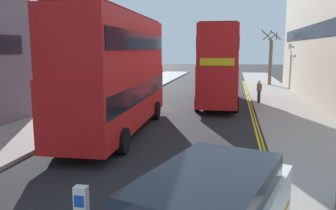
{
  "coord_description": "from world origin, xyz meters",
  "views": [
    {
      "loc": [
        3.06,
        -2.32,
        4.05
      ],
      "look_at": [
        0.5,
        11.0,
        1.8
      ],
      "focal_mm": 36.43,
      "sensor_mm": 36.0,
      "label": 1
    }
  ],
  "objects": [
    {
      "name": "double_decker_bus_away",
      "position": [
        -2.4,
        13.19,
        3.03
      ],
      "size": [
        3.04,
        10.87,
        5.64
      ],
      "color": "red",
      "rests_on": "ground"
    },
    {
      "name": "kerb_line_inner",
      "position": [
        4.24,
        14.0,
        0.0
      ],
      "size": [
        0.1,
        56.0,
        0.01
      ],
      "primitive_type": "cube",
      "color": "yellow",
      "rests_on": "ground"
    },
    {
      "name": "pedestrian_far",
      "position": [
        4.93,
        23.1,
        0.99
      ],
      "size": [
        0.34,
        0.22,
        1.62
      ],
      "color": "#2D2D38",
      "rests_on": "sidewalk_right"
    },
    {
      "name": "sidewalk_left",
      "position": [
        -6.5,
        16.0,
        0.07
      ],
      "size": [
        4.0,
        80.0,
        0.14
      ],
      "primitive_type": "cube",
      "color": "#9E9991",
      "rests_on": "ground"
    },
    {
      "name": "street_tree_near",
      "position": [
        6.97,
        36.46,
        2.96
      ],
      "size": [
        2.12,
        2.07,
        5.95
      ],
      "color": "#6B6047",
      "rests_on": "sidewalk_right"
    },
    {
      "name": "kerb_line_outer",
      "position": [
        4.4,
        14.0,
        0.0
      ],
      "size": [
        0.1,
        56.0,
        0.01
      ],
      "primitive_type": "cube",
      "color": "yellow",
      "rests_on": "ground"
    },
    {
      "name": "double_decker_bus_oncoming",
      "position": [
        1.9,
        23.04,
        3.03
      ],
      "size": [
        3.09,
        10.89,
        5.64
      ],
      "color": "red",
      "rests_on": "ground"
    },
    {
      "name": "sidewalk_right",
      "position": [
        6.5,
        16.0,
        0.07
      ],
      "size": [
        4.0,
        80.0,
        0.14
      ],
      "primitive_type": "cube",
      "color": "#9E9991",
      "rests_on": "ground"
    }
  ]
}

